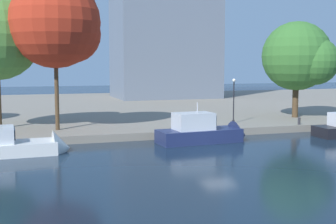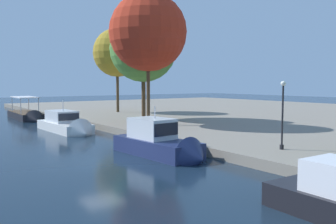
# 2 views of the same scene
# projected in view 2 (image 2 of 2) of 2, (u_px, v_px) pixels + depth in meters

# --- Properties ---
(ground_plane) EXTENTS (220.00, 220.00, 0.00)m
(ground_plane) POSITION_uv_depth(u_px,v_px,m) (102.00, 162.00, 22.60)
(ground_plane) COLOR #142333
(tour_boat_0) EXTENTS (11.27, 3.10, 4.09)m
(tour_boat_0) POSITION_uv_depth(u_px,v_px,m) (27.00, 117.00, 49.34)
(tour_boat_0) COLOR black
(tour_boat_0) RESTS_ON ground_plane
(motor_yacht_1) EXTENTS (9.41, 3.13, 4.26)m
(motor_yacht_1) POSITION_uv_depth(u_px,v_px,m) (67.00, 126.00, 36.64)
(motor_yacht_1) COLOR silver
(motor_yacht_1) RESTS_ON ground_plane
(motor_yacht_2) EXTENTS (8.13, 3.16, 4.23)m
(motor_yacht_2) POSITION_uv_depth(u_px,v_px,m) (162.00, 146.00, 24.46)
(motor_yacht_2) COLOR navy
(motor_yacht_2) RESTS_ON ground_plane
(lamp_post) EXTENTS (0.33, 0.33, 4.42)m
(lamp_post) POSITION_uv_depth(u_px,v_px,m) (283.00, 112.00, 23.22)
(lamp_post) COLOR black
(lamp_post) RESTS_ON dock_promenade
(tree_0) EXTENTS (7.88, 7.88, 12.25)m
(tree_0) POSITION_uv_depth(u_px,v_px,m) (147.00, 46.00, 42.19)
(tree_0) COLOR #4C3823
(tree_0) RESTS_ON dock_promenade
(tree_1) EXTENTS (7.04, 7.04, 12.21)m
(tree_1) POSITION_uv_depth(u_px,v_px,m) (118.00, 53.00, 53.16)
(tree_1) COLOR #4C3823
(tree_1) RESTS_ON dock_promenade
(tree_4) EXTENTS (7.97, 7.94, 13.40)m
(tree_4) POSITION_uv_depth(u_px,v_px,m) (150.00, 33.00, 36.56)
(tree_4) COLOR #4C3823
(tree_4) RESTS_ON dock_promenade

